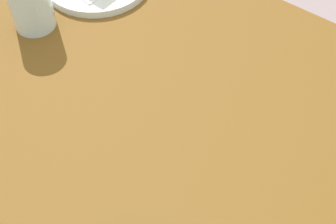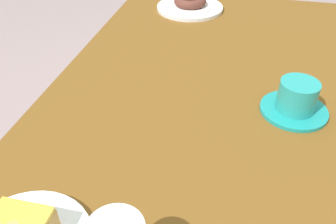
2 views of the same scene
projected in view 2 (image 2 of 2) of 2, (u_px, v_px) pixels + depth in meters
table at (214, 111)px, 0.87m from camera, size 1.27×0.77×0.71m
plate_chocolate_ring at (190, 8)px, 1.21m from camera, size 0.23×0.23×0.01m
napkin_chocolate_ring at (190, 6)px, 1.21m from camera, size 0.16×0.16×0.00m
donut_chocolate_ring at (190, 1)px, 1.20m from camera, size 0.11×0.11×0.03m
coffee_cup at (296, 100)px, 0.73m from camera, size 0.14×0.14×0.07m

